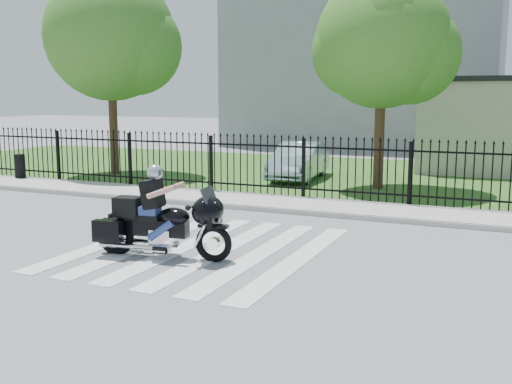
% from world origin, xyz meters
% --- Properties ---
extents(ground, '(120.00, 120.00, 0.00)m').
position_xyz_m(ground, '(0.00, 0.00, 0.00)').
color(ground, slate).
rests_on(ground, ground).
extents(crosswalk, '(5.00, 5.50, 0.01)m').
position_xyz_m(crosswalk, '(0.00, 0.00, 0.01)').
color(crosswalk, silver).
rests_on(crosswalk, ground).
extents(sidewalk, '(40.00, 2.00, 0.12)m').
position_xyz_m(sidewalk, '(0.00, 5.00, 0.06)').
color(sidewalk, '#ADAAA3').
rests_on(sidewalk, ground).
extents(curb, '(40.00, 0.12, 0.12)m').
position_xyz_m(curb, '(0.00, 4.00, 0.06)').
color(curb, '#ADAAA3').
rests_on(curb, ground).
extents(grass_strip, '(40.00, 12.00, 0.02)m').
position_xyz_m(grass_strip, '(0.00, 12.00, 0.01)').
color(grass_strip, '#2C541C').
rests_on(grass_strip, ground).
extents(iron_fence, '(26.00, 0.04, 1.80)m').
position_xyz_m(iron_fence, '(0.00, 6.00, 0.90)').
color(iron_fence, black).
rests_on(iron_fence, ground).
extents(tree_left, '(4.80, 4.80, 7.58)m').
position_xyz_m(tree_left, '(-8.50, 8.50, 5.17)').
color(tree_left, '#382316').
rests_on(tree_left, ground).
extents(tree_mid, '(4.20, 4.20, 6.78)m').
position_xyz_m(tree_mid, '(1.50, 9.00, 4.67)').
color(tree_mid, '#382316').
rests_on(tree_mid, ground).
extents(building_tall, '(15.00, 10.00, 12.00)m').
position_xyz_m(building_tall, '(-3.00, 26.00, 6.00)').
color(building_tall, gray).
rests_on(building_tall, ground).
extents(motorcycle_rider, '(2.71, 1.09, 1.80)m').
position_xyz_m(motorcycle_rider, '(-0.45, -0.86, 0.73)').
color(motorcycle_rider, black).
rests_on(motorcycle_rider, ground).
extents(parked_car, '(1.76, 4.13, 1.32)m').
position_xyz_m(parked_car, '(-1.58, 10.00, 0.68)').
color(parked_car, '#9FBAC8').
rests_on(parked_car, grass_strip).
extents(litter_bin, '(0.45, 0.45, 0.84)m').
position_xyz_m(litter_bin, '(-10.48, 5.70, 0.54)').
color(litter_bin, black).
rests_on(litter_bin, sidewalk).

